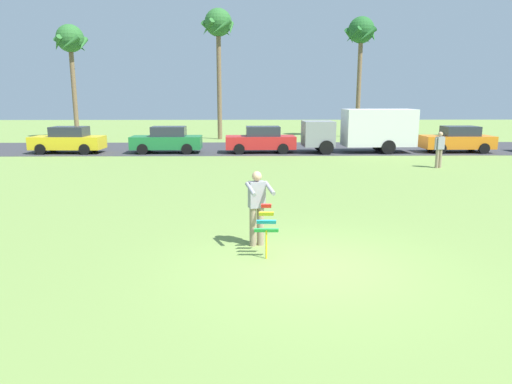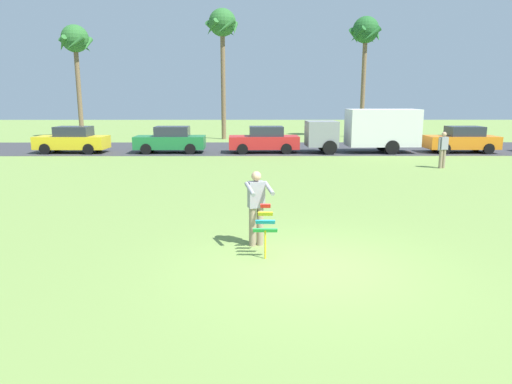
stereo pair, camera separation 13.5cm
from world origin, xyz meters
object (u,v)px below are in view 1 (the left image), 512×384
Objects in this scene: palm_tree_right_near at (218,29)px; palm_tree_left_near at (70,44)px; parked_car_orange at (458,140)px; palm_tree_centre_far at (361,36)px; kite_held at (266,223)px; parked_car_green at (167,140)px; parked_truck_grey_van at (365,129)px; parked_car_red at (261,140)px; parked_car_yellow at (68,140)px; person_kite_flyer at (257,205)px; person_walker_near at (439,149)px.

palm_tree_left_near is at bearing 178.90° from palm_tree_right_near.
palm_tree_centre_far is (-3.67, 10.84, 7.39)m from parked_car_orange.
palm_tree_left_near is (-14.15, 28.24, 6.67)m from kite_held.
parked_truck_grey_van is (12.01, -0.00, 0.64)m from parked_car_green.
kite_held is at bearing -63.38° from palm_tree_left_near.
parked_car_red is 6.35m from parked_truck_grey_van.
parked_car_orange is 0.42× the size of palm_tree_right_near.
parked_car_red is at bearing -33.38° from palm_tree_left_near.
kite_held is 21.77m from parked_car_yellow.
parked_car_orange is at bearing -0.01° from parked_car_red.
palm_tree_centre_far is at bearing 28.44° from parked_car_yellow.
person_kite_flyer is 28.43m from palm_tree_right_near.
palm_tree_left_near is 5.11× the size of person_walker_near.
parked_truck_grey_van is 0.70× the size of palm_tree_centre_far.
palm_tree_left_near is at bearing 155.32° from parked_truck_grey_van.
parked_car_yellow and parked_car_orange have the same top height.
palm_tree_left_near is at bearing 116.62° from kite_held.
parked_car_yellow is 0.44× the size of palm_tree_centre_far.
parked_car_green is 0.48× the size of palm_tree_left_near.
parked_truck_grey_van is (17.96, 0.00, 0.64)m from parked_car_yellow.
person_kite_flyer is 18.65m from parked_car_green.
kite_held is 19.84m from parked_truck_grey_van.
kite_held is 19.38m from parked_car_green.
palm_tree_right_near reaches higher than parked_car_green.
parked_car_yellow is 1.00× the size of parked_car_green.
person_walker_near reaches higher than parked_car_red.
person_kite_flyer is at bearing -125.15° from parked_car_orange.
parked_car_orange is at bearing -71.32° from palm_tree_centre_far.
parked_car_orange is (23.68, 0.00, 0.00)m from parked_car_yellow.
person_kite_flyer is at bearing -107.30° from palm_tree_centre_far.
kite_held is (0.18, -0.71, -0.22)m from person_kite_flyer.
kite_held is at bearing -106.58° from palm_tree_centre_far.
parked_truck_grey_van reaches higher than kite_held.
person_kite_flyer is 0.41× the size of parked_car_orange.
palm_tree_right_near is (-15.09, 9.37, 7.69)m from parked_car_orange.
parked_car_yellow and parked_car_green have the same top height.
parked_car_green reaches higher than kite_held.
person_walker_near is at bearing -23.98° from parked_car_green.
parked_car_red is 12.50m from palm_tree_right_near.
palm_tree_centre_far is at bearing 79.25° from parked_truck_grey_van.
person_kite_flyer is 0.17× the size of palm_tree_right_near.
parked_car_red is 10.44m from person_walker_near.
palm_tree_right_near reaches higher than palm_tree_centre_far.
parked_car_green is (-5.10, 17.94, -0.18)m from person_kite_flyer.
palm_tree_left_near reaches higher than person_kite_flyer.
parked_car_yellow is 0.48× the size of palm_tree_left_near.
palm_tree_right_near is 1.03× the size of palm_tree_centre_far.
palm_tree_left_near is 11.56m from palm_tree_right_near.
parked_truck_grey_van is at bearing 70.17° from kite_held.
palm_tree_right_near reaches higher than kite_held.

